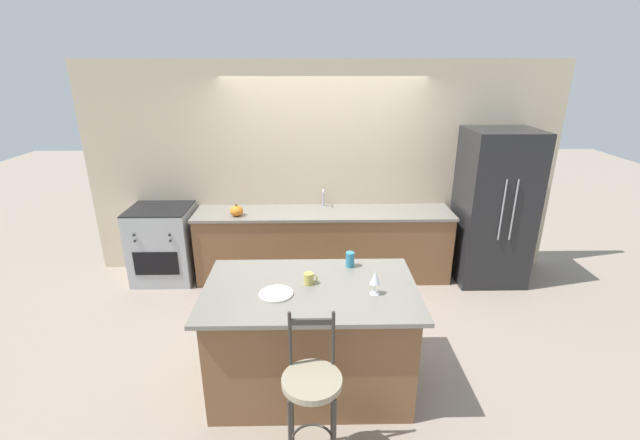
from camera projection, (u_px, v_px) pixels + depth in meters
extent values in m
plane|color=gray|center=(324.00, 288.00, 5.33)|extent=(18.00, 18.00, 0.00)
cube|color=beige|center=(323.00, 170.00, 5.51)|extent=(6.00, 0.07, 2.70)
cube|color=brown|center=(324.00, 245.00, 5.53)|extent=(3.19, 0.63, 0.86)
cube|color=gray|center=(324.00, 212.00, 5.38)|extent=(3.22, 0.66, 0.03)
cube|color=black|center=(324.00, 211.00, 5.37)|extent=(0.56, 0.35, 0.01)
cylinder|color=#ADAFB5|center=(323.00, 198.00, 5.53)|extent=(0.02, 0.02, 0.22)
cylinder|color=#ADAFB5|center=(323.00, 191.00, 5.44)|extent=(0.02, 0.12, 0.02)
cube|color=brown|center=(311.00, 339.00, 3.60)|extent=(1.60, 0.93, 0.92)
cube|color=gray|center=(310.00, 289.00, 3.43)|extent=(1.72, 1.05, 0.03)
cube|color=#232326|center=(493.00, 207.00, 5.30)|extent=(0.82, 0.76, 1.92)
cylinder|color=#939399|center=(502.00, 210.00, 4.90)|extent=(0.02, 0.02, 0.73)
cylinder|color=#939399|center=(514.00, 210.00, 4.90)|extent=(0.02, 0.02, 0.73)
cube|color=#ADAFB5|center=(164.00, 244.00, 5.45)|extent=(0.75, 0.65, 0.94)
cube|color=black|center=(156.00, 264.00, 5.18)|extent=(0.54, 0.01, 0.30)
cube|color=black|center=(159.00, 209.00, 5.29)|extent=(0.75, 0.65, 0.02)
cylinder|color=black|center=(134.00, 235.00, 5.04)|extent=(0.03, 0.02, 0.03)
cylinder|color=black|center=(169.00, 235.00, 5.05)|extent=(0.03, 0.02, 0.03)
cylinder|color=black|center=(135.00, 241.00, 5.07)|extent=(0.03, 0.02, 0.03)
cylinder|color=black|center=(170.00, 241.00, 5.07)|extent=(0.03, 0.02, 0.03)
cylinder|color=#332D28|center=(292.00, 411.00, 3.00)|extent=(0.02, 0.02, 0.71)
cylinder|color=#332D28|center=(332.00, 410.00, 3.00)|extent=(0.02, 0.02, 0.71)
cylinder|color=gray|center=(312.00, 381.00, 2.74)|extent=(0.39, 0.39, 0.04)
cylinder|color=#332D28|center=(290.00, 339.00, 2.79)|extent=(0.02, 0.02, 0.40)
cylinder|color=#332D28|center=(333.00, 338.00, 2.79)|extent=(0.02, 0.02, 0.40)
cube|color=#332D28|center=(312.00, 322.00, 2.75)|extent=(0.28, 0.02, 0.04)
cylinder|color=beige|center=(276.00, 294.00, 3.33)|extent=(0.27, 0.27, 0.01)
torus|color=beige|center=(276.00, 293.00, 3.33)|extent=(0.26, 0.26, 0.01)
cylinder|color=white|center=(374.00, 294.00, 3.33)|extent=(0.08, 0.08, 0.00)
cylinder|color=white|center=(375.00, 289.00, 3.32)|extent=(0.01, 0.01, 0.09)
cone|color=white|center=(375.00, 278.00, 3.28)|extent=(0.08, 0.08, 0.10)
cylinder|color=#C1B251|center=(309.00, 279.00, 3.47)|extent=(0.08, 0.08, 0.10)
torus|color=#C1B251|center=(314.00, 278.00, 3.47)|extent=(0.06, 0.01, 0.06)
cylinder|color=teal|center=(350.00, 259.00, 3.76)|extent=(0.08, 0.08, 0.14)
ellipsoid|color=orange|center=(237.00, 211.00, 5.18)|extent=(0.16, 0.16, 0.13)
cylinder|color=brown|center=(236.00, 205.00, 5.16)|extent=(0.02, 0.02, 0.02)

